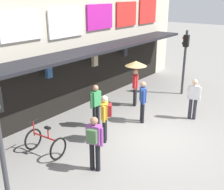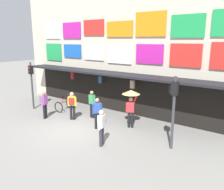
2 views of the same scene
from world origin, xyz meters
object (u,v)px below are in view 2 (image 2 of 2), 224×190
at_px(pedestrian_in_blue, 72,104).
at_px(pedestrian_in_yellow, 102,126).
at_px(pedestrian_in_green, 97,112).
at_px(pedestrian_in_white, 92,103).
at_px(pedestrian_with_umbrella, 131,98).
at_px(traffic_light_near, 31,78).
at_px(bicycle_parked, 65,105).
at_px(traffic_light_far, 174,101).
at_px(pedestrian_in_purple, 44,103).

bearing_deg(pedestrian_in_blue, pedestrian_in_yellow, -24.53).
height_order(pedestrian_in_blue, pedestrian_in_green, same).
distance_m(pedestrian_in_white, pedestrian_with_umbrella, 2.84).
relative_size(pedestrian_in_yellow, pedestrian_in_green, 1.00).
bearing_deg(traffic_light_near, pedestrian_with_umbrella, 8.31).
height_order(pedestrian_in_blue, pedestrian_with_umbrella, pedestrian_with_umbrella).
bearing_deg(bicycle_parked, traffic_light_near, -152.81).
distance_m(pedestrian_in_blue, pedestrian_in_white, 1.20).
distance_m(traffic_light_near, pedestrian_in_blue, 3.99).
height_order(pedestrian_with_umbrella, pedestrian_in_yellow, pedestrian_with_umbrella).
height_order(traffic_light_far, pedestrian_in_green, traffic_light_far).
relative_size(pedestrian_in_purple, pedestrian_in_yellow, 1.00).
bearing_deg(pedestrian_in_blue, pedestrian_in_purple, -151.51).
xyz_separation_m(pedestrian_in_blue, pedestrian_in_yellow, (3.60, -1.64, -0.04)).
xyz_separation_m(pedestrian_in_yellow, pedestrian_in_green, (-1.49, 1.46, 0.00)).
distance_m(traffic_light_near, pedestrian_in_yellow, 7.69).
bearing_deg(pedestrian_in_green, pedestrian_in_blue, 175.17).
relative_size(pedestrian_in_purple, pedestrian_with_umbrella, 0.81).
relative_size(bicycle_parked, pedestrian_in_green, 0.72).
bearing_deg(traffic_light_far, pedestrian_in_purple, -174.02).
distance_m(bicycle_parked, pedestrian_in_blue, 2.15).
height_order(traffic_light_near, pedestrian_with_umbrella, traffic_light_near).
relative_size(pedestrian_in_blue, pedestrian_in_purple, 1.00).
distance_m(traffic_light_near, pedestrian_with_umbrella, 7.34).
height_order(pedestrian_in_white, pedestrian_in_green, same).
distance_m(pedestrian_in_purple, pedestrian_in_yellow, 5.19).
height_order(pedestrian_in_purple, pedestrian_with_umbrella, pedestrian_with_umbrella).
bearing_deg(pedestrian_in_green, pedestrian_with_umbrella, 42.41).
height_order(pedestrian_in_white, pedestrian_in_yellow, same).
bearing_deg(pedestrian_in_blue, traffic_light_far, -0.15).
relative_size(traffic_light_far, pedestrian_in_blue, 1.90).
bearing_deg(traffic_light_far, pedestrian_in_blue, 179.85).
bearing_deg(pedestrian_in_yellow, bicycle_parked, 153.93).
xyz_separation_m(traffic_light_far, bicycle_parked, (-8.02, 1.02, -1.75)).
height_order(pedestrian_in_purple, pedestrian_in_yellow, same).
relative_size(pedestrian_in_blue, pedestrian_with_umbrella, 0.81).
xyz_separation_m(traffic_light_far, pedestrian_in_green, (-4.10, -0.16, -1.19)).
distance_m(traffic_light_far, pedestrian_with_umbrella, 3.02).
distance_m(pedestrian_in_blue, pedestrian_with_umbrella, 3.63).
relative_size(bicycle_parked, pedestrian_in_yellow, 0.72).
xyz_separation_m(traffic_light_near, bicycle_parked, (2.02, 1.04, -1.75)).
bearing_deg(bicycle_parked, pedestrian_in_yellow, -26.07).
height_order(traffic_light_near, pedestrian_in_yellow, traffic_light_near).
bearing_deg(pedestrian_in_blue, pedestrian_in_green, -4.83).
height_order(pedestrian_in_white, pedestrian_in_purple, same).
distance_m(pedestrian_in_blue, pedestrian_in_green, 2.12).
bearing_deg(pedestrian_in_yellow, traffic_light_far, 31.91).
relative_size(traffic_light_far, bicycle_parked, 2.63).
distance_m(pedestrian_in_purple, pedestrian_with_umbrella, 5.32).
xyz_separation_m(bicycle_parked, pedestrian_with_umbrella, (5.23, 0.02, 1.25)).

